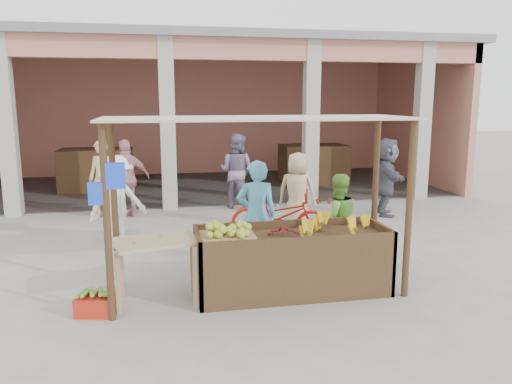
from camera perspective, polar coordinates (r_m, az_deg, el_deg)
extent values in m
plane|color=gray|center=(6.93, -0.01, -11.58)|extent=(60.00, 60.00, 0.00)
cube|color=tan|center=(17.75, -7.21, 8.58)|extent=(14.00, 0.20, 4.00)
cube|color=tan|center=(16.89, 17.85, 8.05)|extent=(0.20, 6.00, 4.00)
cube|color=tan|center=(12.06, -5.40, 15.99)|extent=(14.00, 0.30, 0.50)
cube|color=slate|center=(14.92, -6.58, 16.29)|extent=(14.40, 6.40, 0.20)
cube|color=#A8A59A|center=(12.39, -26.57, 6.68)|extent=(0.35, 0.35, 4.00)
cube|color=#A8A59A|center=(11.96, -10.07, 7.52)|extent=(0.35, 0.35, 4.00)
cube|color=#A8A59A|center=(12.53, 6.30, 7.76)|extent=(0.35, 0.35, 4.00)
cube|color=#A8A59A|center=(13.72, 18.44, 7.53)|extent=(0.35, 0.35, 4.00)
cube|color=#46301C|center=(15.03, -17.78, 2.43)|extent=(2.00, 1.20, 1.20)
cube|color=#46301C|center=(15.66, 6.58, 3.18)|extent=(2.00, 1.20, 1.20)
cube|color=#46301C|center=(6.89, 4.12, -8.17)|extent=(2.60, 0.95, 0.80)
cylinder|color=#46301C|center=(6.05, -16.64, -3.64)|extent=(0.09, 0.09, 2.35)
cylinder|color=#46301C|center=(6.81, 17.09, -2.08)|extent=(0.09, 0.09, 2.35)
cylinder|color=#46301C|center=(7.07, -15.87, -1.56)|extent=(0.09, 0.09, 2.35)
cylinder|color=#46301C|center=(7.73, 13.44, -0.42)|extent=(0.09, 0.09, 2.35)
cube|color=#BCB79C|center=(6.50, 0.29, 8.44)|extent=(4.00, 1.35, 0.03)
cube|color=blue|center=(5.93, -15.79, 1.80)|extent=(0.22, 0.08, 0.30)
cube|color=blue|center=(5.98, -17.79, -0.18)|extent=(0.18, 0.07, 0.26)
cube|color=#9D8051|center=(6.58, -3.26, -5.16)|extent=(0.71, 0.61, 0.06)
ellipsoid|color=gold|center=(6.55, -3.27, -4.35)|extent=(0.60, 0.53, 0.13)
ellipsoid|color=maroon|center=(6.73, 3.13, -4.47)|extent=(0.42, 0.34, 0.13)
cube|color=tan|center=(6.53, -11.36, -5.53)|extent=(1.18, 0.92, 0.04)
cube|color=tan|center=(6.40, -15.51, -10.03)|extent=(0.06, 0.06, 0.80)
cube|color=tan|center=(6.39, -6.93, -9.74)|extent=(0.06, 0.06, 0.80)
cube|color=tan|center=(6.96, -15.15, -8.32)|extent=(0.06, 0.06, 0.80)
cube|color=tan|center=(6.95, -7.30, -8.05)|extent=(0.06, 0.06, 0.80)
cube|color=#B32713|center=(6.59, -17.74, -12.18)|extent=(0.53, 0.43, 0.24)
ellipsoid|color=maroon|center=(12.54, 7.02, -0.13)|extent=(0.43, 0.43, 0.58)
ellipsoid|color=maroon|center=(12.69, 8.41, -0.03)|extent=(0.43, 0.43, 0.58)
ellipsoid|color=maroon|center=(12.87, 7.36, 0.14)|extent=(0.43, 0.43, 0.58)
ellipsoid|color=maroon|center=(12.62, 5.98, -0.04)|extent=(0.43, 0.43, 0.58)
imported|color=#51B7E1|center=(7.67, 0.05, -2.24)|extent=(0.72, 0.56, 1.82)
imported|color=#73BB3E|center=(7.91, 9.25, -2.95)|extent=(0.76, 0.45, 1.56)
imported|color=#A71A0D|center=(9.24, 2.72, -2.62)|extent=(1.29, 2.03, 1.00)
imported|color=white|center=(9.14, -15.55, -0.66)|extent=(1.28, 1.05, 1.78)
imported|color=#CC8692|center=(11.42, -14.55, 1.78)|extent=(1.22, 0.89, 1.85)
imported|color=tan|center=(9.88, 4.72, 0.46)|extent=(1.01, 0.90, 1.75)
imported|color=#51525E|center=(11.61, 14.70, 1.92)|extent=(1.16, 1.84, 1.85)
imported|color=#DEB57D|center=(11.44, -17.12, 1.54)|extent=(0.80, 0.70, 1.80)
imported|color=gray|center=(12.02, -2.22, 2.81)|extent=(1.10, 0.99, 1.96)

